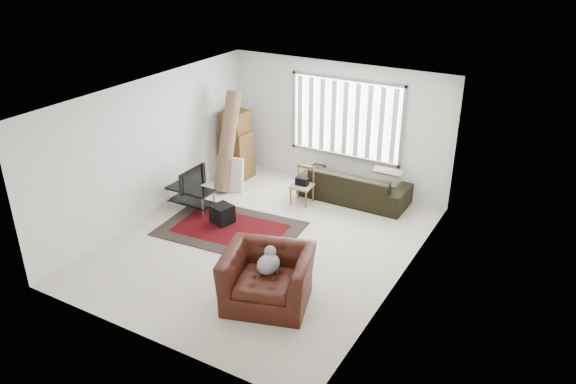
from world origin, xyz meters
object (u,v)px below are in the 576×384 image
object	(u,v)px
sofa	(354,180)
armchair	(267,274)
side_chair	(302,184)
tv_stand	(191,195)
moving_boxes	(236,147)

from	to	relation	value
sofa	armchair	world-z (taller)	armchair
sofa	side_chair	bearing A→B (deg)	36.89
tv_stand	moving_boxes	distance (m)	1.90
side_chair	armchair	bearing A→B (deg)	-73.37
side_chair	tv_stand	bearing A→B (deg)	-144.39
moving_boxes	side_chair	world-z (taller)	moving_boxes
sofa	armchair	size ratio (longest dim) A/B	1.43
side_chair	moving_boxes	bearing A→B (deg)	163.82
side_chair	armchair	xyz separation A→B (m)	(1.16, -3.25, 0.06)
tv_stand	side_chair	world-z (taller)	side_chair
moving_boxes	armchair	distance (m)	4.82
sofa	armchair	xyz separation A→B (m)	(0.30, -3.90, 0.05)
sofa	side_chair	size ratio (longest dim) A/B	2.96
sofa	moving_boxes	bearing A→B (deg)	4.11
tv_stand	armchair	bearing A→B (deg)	-32.17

